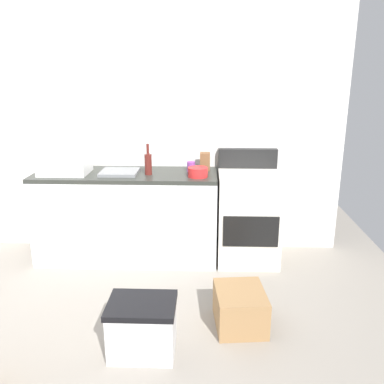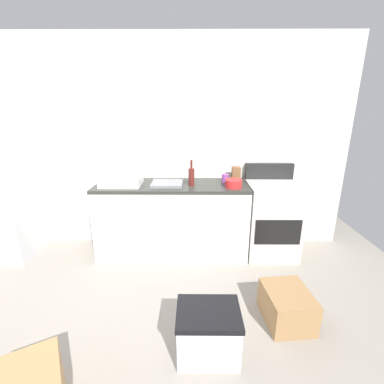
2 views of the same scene
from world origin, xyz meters
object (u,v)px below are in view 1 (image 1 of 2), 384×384
mixing_bowl (198,172)px  stove_oven (248,216)px  wine_bottle (148,163)px  coffee_mug (191,167)px  storage_bin (142,327)px  knife_block (205,161)px  cardboard_box_large (240,308)px  microwave (64,160)px

mixing_bowl → stove_oven: bearing=14.7°
wine_bottle → coffee_mug: bearing=18.6°
wine_bottle → storage_bin: (0.14, -1.44, -0.82)m
knife_block → mixing_bowl: 0.28m
wine_bottle → mixing_bowl: bearing=-8.2°
wine_bottle → cardboard_box_large: bearing=-53.2°
knife_block → cardboard_box_large: size_ratio=0.41×
wine_bottle → storage_bin: size_ratio=0.65×
mixing_bowl → cardboard_box_large: (0.35, -1.04, -0.80)m
coffee_mug → mixing_bowl: bearing=-70.5°
stove_oven → mixing_bowl: bearing=-165.3°
wine_bottle → knife_block: 0.58m
wine_bottle → knife_block: wine_bottle is taller
wine_bottle → cardboard_box_large: size_ratio=0.68×
microwave → cardboard_box_large: bearing=-34.1°
wine_bottle → mixing_bowl: (0.48, -0.07, -0.06)m
microwave → cardboard_box_large: (1.65, -1.12, -0.89)m
wine_bottle → cardboard_box_large: wine_bottle is taller
coffee_mug → storage_bin: (-0.27, -1.58, -0.76)m
stove_oven → coffee_mug: stove_oven is taller
coffee_mug → storage_bin: coffee_mug is taller
microwave → wine_bottle: 0.82m
stove_oven → storage_bin: stove_oven is taller
microwave → cardboard_box_large: 2.18m
coffee_mug → knife_block: size_ratio=0.56×
knife_block → mixing_bowl: size_ratio=0.95×
microwave → stove_oven: bearing=1.7°
knife_block → mixing_bowl: knife_block is taller
storage_bin → stove_oven: bearing=60.6°
wine_bottle → storage_bin: wine_bottle is taller
microwave → coffee_mug: (1.23, 0.13, -0.09)m
coffee_mug → mixing_bowl: size_ratio=0.53×
cardboard_box_large → coffee_mug: bearing=108.7°
coffee_mug → mixing_bowl: coffee_mug is taller
stove_oven → microwave: 1.89m
knife_block → storage_bin: size_ratio=0.39×
mixing_bowl → storage_bin: bearing=-104.1°
stove_oven → wine_bottle: wine_bottle is taller
microwave → mixing_bowl: bearing=-3.5°
microwave → storage_bin: size_ratio=1.00×
coffee_mug → knife_block: (0.14, 0.06, 0.04)m
stove_oven → coffee_mug: 0.76m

